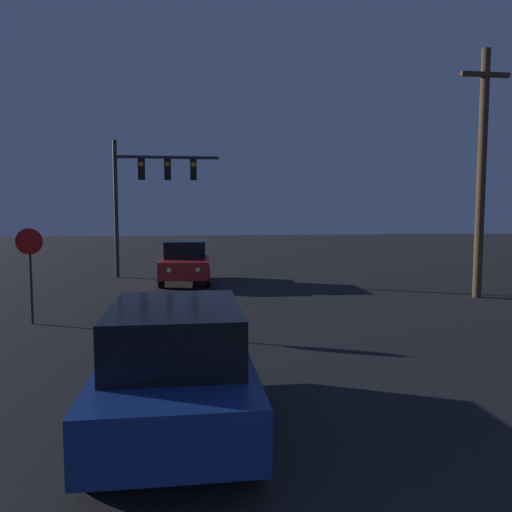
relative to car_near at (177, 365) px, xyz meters
name	(u,v)px	position (x,y,z in m)	size (l,w,h in m)	color
car_near	(177,365)	(0.00, 0.00, 0.00)	(1.90, 4.14, 1.67)	navy
car_far	(185,261)	(-0.01, 13.55, 0.00)	(1.98, 4.18, 1.67)	#B21E1E
traffic_signal_mast	(147,184)	(-1.63, 15.61, 3.15)	(4.48, 0.30, 5.84)	#2D2D2D
stop_sign	(30,258)	(-3.78, 6.69, 0.80)	(0.65, 0.07, 2.41)	#2D2D2D
utility_pole	(482,171)	(9.57, 8.89, 3.28)	(1.63, 0.28, 7.97)	#4C3823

